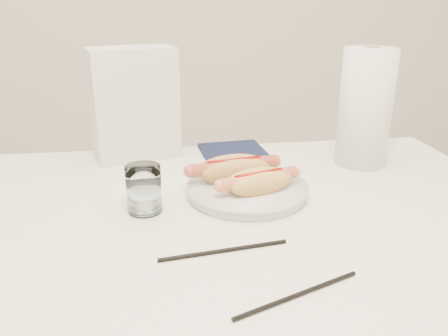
{
  "coord_description": "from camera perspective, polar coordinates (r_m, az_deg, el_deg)",
  "views": [
    {
      "loc": [
        -0.11,
        -0.74,
        1.12
      ],
      "look_at": [
        0.0,
        0.04,
        0.82
      ],
      "focal_mm": 35.72,
      "sensor_mm": 36.0,
      "label": 1
    }
  ],
  "objects": [
    {
      "name": "navy_napkin",
      "position": [
        1.15,
        1.21,
        2.08
      ],
      "size": [
        0.17,
        0.17,
        0.01
      ],
      "primitive_type": "cube",
      "rotation": [
        0.0,
        0.0,
        0.1
      ],
      "color": "#101835",
      "rests_on": "table"
    },
    {
      "name": "plate",
      "position": [
        0.9,
        2.98,
        -2.98
      ],
      "size": [
        0.26,
        0.26,
        0.02
      ],
      "primitive_type": "cylinder",
      "rotation": [
        0.0,
        0.0,
        0.1
      ],
      "color": "silver",
      "rests_on": "table"
    },
    {
      "name": "hotdog_left",
      "position": [
        0.92,
        1.25,
        -0.18
      ],
      "size": [
        0.19,
        0.1,
        0.05
      ],
      "rotation": [
        0.0,
        0.0,
        0.19
      ],
      "color": "tan",
      "rests_on": "plate"
    },
    {
      "name": "paper_towel_roll",
      "position": [
        1.1,
        17.64,
        7.38
      ],
      "size": [
        0.12,
        0.12,
        0.27
      ],
      "primitive_type": "cylinder",
      "rotation": [
        0.0,
        0.0,
        -0.01
      ],
      "color": "white",
      "rests_on": "table"
    },
    {
      "name": "table",
      "position": [
        0.87,
        0.33,
        -9.07
      ],
      "size": [
        1.2,
        0.8,
        0.75
      ],
      "color": "white",
      "rests_on": "ground"
    },
    {
      "name": "hotdog_right",
      "position": [
        0.87,
        4.43,
        -1.78
      ],
      "size": [
        0.16,
        0.1,
        0.05
      ],
      "rotation": [
        0.0,
        0.0,
        0.31
      ],
      "color": "#E3AF58",
      "rests_on": "plate"
    },
    {
      "name": "water_glass",
      "position": [
        0.84,
        -10.21,
        -2.65
      ],
      "size": [
        0.06,
        0.06,
        0.09
      ],
      "primitive_type": "cylinder",
      "color": "white",
      "rests_on": "table"
    },
    {
      "name": "chopstick_far",
      "position": [
        0.63,
        9.44,
        -15.7
      ],
      "size": [
        0.19,
        0.08,
        0.01
      ],
      "primitive_type": "cylinder",
      "rotation": [
        0.0,
        1.57,
        0.38
      ],
      "color": "black",
      "rests_on": "table"
    },
    {
      "name": "chopstick_near",
      "position": [
        0.71,
        -0.02,
        -10.51
      ],
      "size": [
        0.21,
        0.04,
        0.01
      ],
      "primitive_type": "cylinder",
      "rotation": [
        0.0,
        1.57,
        0.14
      ],
      "color": "black",
      "rests_on": "table"
    },
    {
      "name": "napkin_box",
      "position": [
        1.12,
        -11.43,
        8.08
      ],
      "size": [
        0.22,
        0.16,
        0.27
      ],
      "primitive_type": "cube",
      "rotation": [
        0.0,
        0.0,
        0.28
      ],
      "color": "silver",
      "rests_on": "table"
    }
  ]
}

